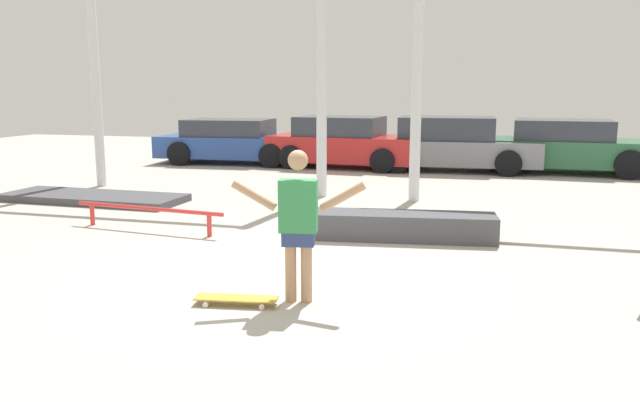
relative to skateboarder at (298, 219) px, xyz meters
The scene contains 12 objects.
ground_plane 1.20m from the skateboarder, 122.65° to the left, with size 36.00×36.00×0.00m, color #B2ADA3.
skateboarder is the anchor object (origin of this frame).
skateboard 0.99m from the skateboarder, 154.95° to the right, with size 0.84×0.33×0.08m.
grind_box 2.99m from the skateboarder, 79.52° to the left, with size 2.80×0.61×0.37m, color #47474C.
manual_pad 6.95m from the skateboarder, 141.03° to the left, with size 3.49×1.16×0.13m, color #47474C.
grind_rail 3.96m from the skateboarder, 141.89° to the left, with size 2.55×0.34×0.36m.
canopy_support_left 7.48m from the skateboarder, 122.65° to the left, with size 5.14×0.20×5.10m.
canopy_support_right 7.05m from the skateboarder, 64.12° to the left, with size 5.14×0.20×5.10m.
parked_car_blue 11.93m from the skateboarder, 115.94° to the left, with size 4.33×2.14×1.24m.
parked_car_red 10.82m from the skateboarder, 100.57° to the left, with size 4.09×2.16×1.35m.
parked_car_grey 10.71m from the skateboarder, 85.58° to the left, with size 4.36×2.05×1.38m.
parked_car_green 11.61m from the skateboarder, 71.61° to the left, with size 4.27×2.19×1.32m.
Camera 1 is at (2.22, -6.40, 2.09)m, focal length 35.00 mm.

